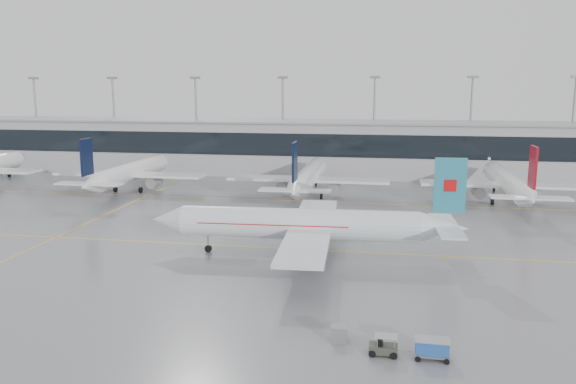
% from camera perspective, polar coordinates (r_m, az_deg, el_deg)
% --- Properties ---
extents(ground, '(320.00, 320.00, 0.00)m').
position_cam_1_polar(ground, '(71.54, -1.65, -5.70)').
color(ground, gray).
rests_on(ground, ground).
extents(taxi_line_main, '(120.00, 0.25, 0.01)m').
position_cam_1_polar(taxi_line_main, '(71.54, -1.65, -5.69)').
color(taxi_line_main, yellow).
rests_on(taxi_line_main, ground).
extents(taxi_line_north, '(120.00, 0.25, 0.01)m').
position_cam_1_polar(taxi_line_north, '(100.27, 1.76, -0.93)').
color(taxi_line_north, yellow).
rests_on(taxi_line_north, ground).
extents(taxi_line_cross, '(0.25, 60.00, 0.01)m').
position_cam_1_polar(taxi_line_cross, '(95.31, -17.76, -2.05)').
color(taxi_line_cross, yellow).
rests_on(taxi_line_cross, ground).
extents(terminal, '(180.00, 15.00, 12.00)m').
position_cam_1_polar(terminal, '(130.75, 3.75, 4.43)').
color(terminal, '#A0A0A4').
rests_on(terminal, ground).
extents(terminal_glass, '(180.00, 0.20, 5.00)m').
position_cam_1_polar(terminal_glass, '(123.13, 3.39, 4.75)').
color(terminal_glass, black).
rests_on(terminal_glass, ground).
extents(terminal_roof, '(182.00, 16.00, 0.40)m').
position_cam_1_polar(terminal_roof, '(130.23, 3.79, 7.14)').
color(terminal_roof, gray).
rests_on(terminal_roof, ground).
extents(light_masts, '(156.40, 1.00, 22.60)m').
position_cam_1_polar(light_masts, '(136.13, 4.06, 7.77)').
color(light_masts, gray).
rests_on(light_masts, ground).
extents(air_canada_jet, '(38.18, 31.01, 12.18)m').
position_cam_1_polar(air_canada_jet, '(67.25, 2.16, -3.34)').
color(air_canada_jet, silver).
rests_on(air_canada_jet, ground).
extents(parked_jet_b, '(29.64, 36.96, 11.72)m').
position_cam_1_polar(parked_jet_b, '(113.29, -15.78, 1.92)').
color(parked_jet_b, white).
rests_on(parked_jet_b, ground).
extents(parked_jet_c, '(29.64, 36.96, 11.72)m').
position_cam_1_polar(parked_jet_c, '(103.19, 2.06, 1.49)').
color(parked_jet_c, white).
rests_on(parked_jet_c, ground).
extents(parked_jet_d, '(29.64, 36.96, 11.72)m').
position_cam_1_polar(parked_jet_d, '(104.46, 21.45, 0.87)').
color(parked_jet_d, white).
rests_on(parked_jet_d, ground).
extents(baggage_tug, '(3.25, 1.39, 1.57)m').
position_cam_1_polar(baggage_tug, '(44.91, 9.65, -15.35)').
color(baggage_tug, '#353B30').
rests_on(baggage_tug, ground).
extents(baggage_cart, '(2.61, 1.50, 1.59)m').
position_cam_1_polar(baggage_cart, '(44.86, 14.43, -15.05)').
color(baggage_cart, gray).
rests_on(baggage_cart, ground).
extents(gse_unit, '(1.39, 1.30, 1.29)m').
position_cam_1_polar(gse_unit, '(46.62, 5.20, -14.11)').
color(gse_unit, slate).
rests_on(gse_unit, ground).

